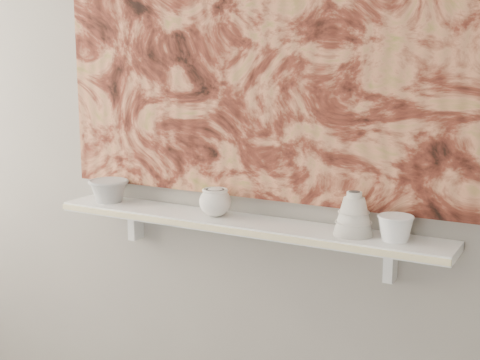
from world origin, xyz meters
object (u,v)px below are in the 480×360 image
Objects in this scene: cup_cream at (215,202)px; bowl_white at (395,228)px; painting at (253,33)px; bowl_grey at (109,190)px; shelf at (241,224)px; bell_vessel at (354,213)px.

cup_cream is 0.62m from bowl_white.
painting reaches higher than bowl_grey.
bowl_grey reaches higher than shelf.
cup_cream is 1.01× the size of bowl_white.
painting is 11.12× the size of bell_vessel.
bowl_grey is at bearing 180.00° from bell_vessel.
shelf is 0.12m from cup_cream.
shelf is 0.52m from bowl_white.
shelf is at bearing 180.00° from bowl_white.
bell_vessel is at bearing -11.72° from painting.
bell_vessel reaches higher than shelf.
bell_vessel is 1.26× the size of bowl_white.
painting is 10.07× the size of bowl_grey.
bowl_grey is 1.10× the size of bell_vessel.
cup_cream is 0.49m from bell_vessel.
cup_cream reaches higher than bowl_grey.
bowl_white is (0.52, 0.00, 0.05)m from shelf.
cup_cream is at bearing 180.00° from bell_vessel.
bowl_white is (1.08, 0.00, -0.00)m from bowl_grey.
bell_vessel is at bearing 0.00° from cup_cream.
bowl_white reaches higher than shelf.
bell_vessel reaches higher than cup_cream.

